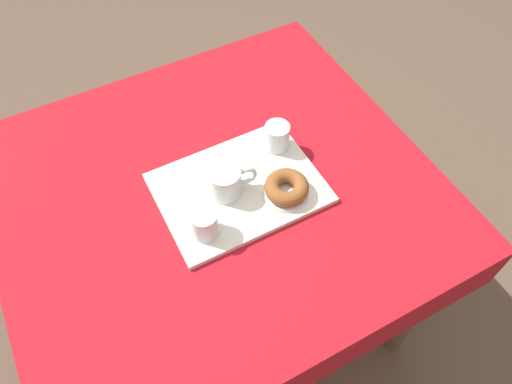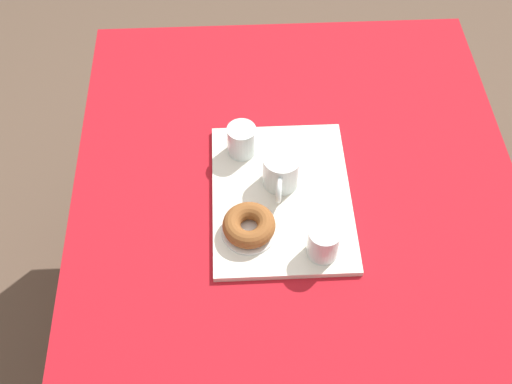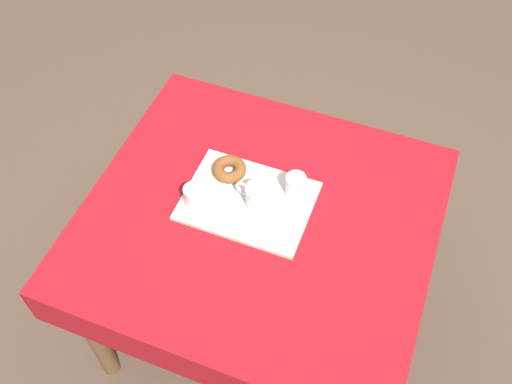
% 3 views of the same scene
% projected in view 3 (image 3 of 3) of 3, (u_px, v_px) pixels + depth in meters
% --- Properties ---
extents(ground_plane, '(6.00, 6.00, 0.00)m').
position_uv_depth(ground_plane, '(258.00, 316.00, 2.47)').
color(ground_plane, brown).
extents(dining_table, '(1.12, 1.03, 0.75)m').
position_uv_depth(dining_table, '(259.00, 234.00, 1.95)').
color(dining_table, '#A8141E').
rests_on(dining_table, ground).
extents(serving_tray, '(0.42, 0.31, 0.01)m').
position_uv_depth(serving_tray, '(248.00, 201.00, 1.89)').
color(serving_tray, silver).
rests_on(serving_tray, dining_table).
extents(tea_mug_left, '(0.13, 0.08, 0.08)m').
position_uv_depth(tea_mug_left, '(258.00, 196.00, 1.84)').
color(tea_mug_left, silver).
rests_on(tea_mug_left, serving_tray).
extents(water_glass_near, '(0.07, 0.07, 0.08)m').
position_uv_depth(water_glass_near, '(195.00, 197.00, 1.85)').
color(water_glass_near, silver).
rests_on(water_glass_near, serving_tray).
extents(water_glass_far, '(0.07, 0.07, 0.08)m').
position_uv_depth(water_glass_far, '(295.00, 186.00, 1.87)').
color(water_glass_far, silver).
rests_on(water_glass_far, serving_tray).
extents(donut_plate_left, '(0.12, 0.12, 0.01)m').
position_uv_depth(donut_plate_left, '(230.00, 174.00, 1.94)').
color(donut_plate_left, white).
rests_on(donut_plate_left, serving_tray).
extents(sugar_donut_left, '(0.11, 0.11, 0.04)m').
position_uv_depth(sugar_donut_left, '(229.00, 169.00, 1.93)').
color(sugar_donut_left, brown).
rests_on(sugar_donut_left, donut_plate_left).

